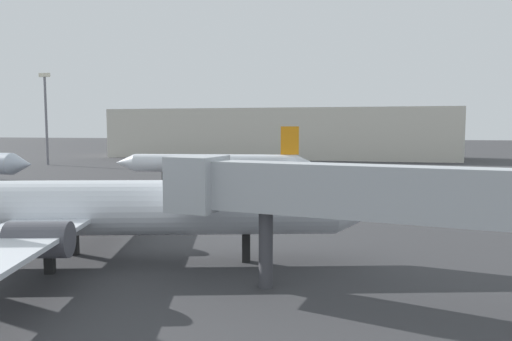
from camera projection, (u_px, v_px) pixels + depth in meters
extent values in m
cylinder|color=silver|center=(86.00, 208.00, 27.64)|extent=(28.66, 10.45, 3.18)
cone|color=silver|center=(364.00, 206.00, 28.17)|extent=(4.20, 3.97, 3.18)
cube|color=silver|center=(61.00, 216.00, 27.64)|extent=(11.10, 27.51, 0.23)
cylinder|color=#4C4C54|center=(102.00, 204.00, 32.85)|extent=(3.23, 2.41, 1.73)
cylinder|color=#4C4C54|center=(39.00, 240.00, 22.51)|extent=(3.23, 2.41, 1.73)
cube|color=black|center=(246.00, 248.00, 28.16)|extent=(0.59, 0.59, 1.67)
cube|color=black|center=(74.00, 241.00, 29.73)|extent=(0.59, 0.59, 1.67)
cube|color=black|center=(50.00, 258.00, 25.90)|extent=(0.59, 0.59, 1.67)
cone|color=#B2BCCC|center=(22.00, 164.00, 59.87)|extent=(3.28, 3.03, 2.77)
cylinder|color=silver|center=(214.00, 163.00, 67.88)|extent=(23.11, 5.76, 2.54)
cone|color=silver|center=(126.00, 163.00, 68.97)|extent=(3.13, 2.91, 2.54)
cone|color=silver|center=(305.00, 164.00, 66.80)|extent=(3.13, 2.91, 2.54)
cube|color=silver|center=(222.00, 166.00, 67.82)|extent=(7.17, 21.95, 0.19)
cube|color=silver|center=(293.00, 162.00, 66.93)|extent=(2.81, 6.84, 0.13)
cube|color=orange|center=(290.00, 141.00, 66.69)|extent=(2.54, 0.59, 3.93)
cylinder|color=#4C4C54|center=(212.00, 169.00, 63.82)|extent=(2.55, 1.74, 1.42)
cylinder|color=#4C4C54|center=(222.00, 165.00, 71.96)|extent=(2.55, 1.74, 1.42)
cube|color=black|center=(163.00, 177.00, 68.68)|extent=(0.45, 0.45, 1.51)
cube|color=black|center=(220.00, 179.00, 66.40)|extent=(0.45, 0.45, 1.51)
cube|color=black|center=(224.00, 176.00, 69.54)|extent=(0.45, 0.45, 1.51)
cube|color=#B2B7BC|center=(405.00, 194.00, 20.77)|extent=(18.53, 4.65, 2.40)
cube|color=#B2B7BC|center=(198.00, 183.00, 24.68)|extent=(2.83, 3.16, 2.80)
cylinder|color=#3F3F44|center=(266.00, 249.00, 23.53)|extent=(0.70, 0.70, 3.82)
cylinder|color=slate|center=(46.00, 121.00, 99.34)|extent=(0.50, 0.50, 18.16)
cube|color=#F2EACC|center=(44.00, 75.00, 98.48)|extent=(2.40, 0.50, 0.80)
cube|color=beige|center=(279.00, 133.00, 124.76)|extent=(86.46, 21.74, 12.48)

